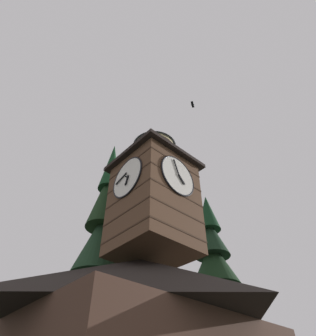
{
  "coord_description": "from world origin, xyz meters",
  "views": [
    {
      "loc": [
        8.89,
        11.37,
        1.91
      ],
      "look_at": [
        -1.28,
        0.14,
        14.73
      ],
      "focal_mm": 31.16,
      "sensor_mm": 36.0,
      "label": 1
    }
  ],
  "objects_px": {
    "clock_tower": "(154,192)",
    "flying_bird_high": "(193,105)",
    "pine_tree_behind": "(96,283)",
    "pine_tree_aside": "(220,315)",
    "moon": "(96,317)"
  },
  "relations": [
    {
      "from": "clock_tower",
      "to": "flying_bird_high",
      "type": "relative_size",
      "value": 14.41
    },
    {
      "from": "moon",
      "to": "flying_bird_high",
      "type": "relative_size",
      "value": 3.34
    },
    {
      "from": "clock_tower",
      "to": "moon",
      "type": "xyz_separation_m",
      "value": [
        -18.94,
        -36.26,
        2.13
      ]
    },
    {
      "from": "pine_tree_behind",
      "to": "moon",
      "type": "distance_m",
      "value": 37.95
    },
    {
      "from": "pine_tree_behind",
      "to": "moon",
      "type": "height_order",
      "value": "pine_tree_behind"
    },
    {
      "from": "pine_tree_aside",
      "to": "clock_tower",
      "type": "bearing_deg",
      "value": 18.6
    },
    {
      "from": "pine_tree_aside",
      "to": "flying_bird_high",
      "type": "bearing_deg",
      "value": 36.05
    },
    {
      "from": "clock_tower",
      "to": "flying_bird_high",
      "type": "height_order",
      "value": "flying_bird_high"
    },
    {
      "from": "clock_tower",
      "to": "moon",
      "type": "height_order",
      "value": "clock_tower"
    },
    {
      "from": "pine_tree_aside",
      "to": "flying_bird_high",
      "type": "distance_m",
      "value": 16.84
    },
    {
      "from": "clock_tower",
      "to": "flying_bird_high",
      "type": "distance_m",
      "value": 10.44
    },
    {
      "from": "clock_tower",
      "to": "pine_tree_behind",
      "type": "relative_size",
      "value": 0.5
    },
    {
      "from": "pine_tree_aside",
      "to": "flying_bird_high",
      "type": "height_order",
      "value": "flying_bird_high"
    },
    {
      "from": "flying_bird_high",
      "to": "pine_tree_behind",
      "type": "bearing_deg",
      "value": -58.91
    },
    {
      "from": "moon",
      "to": "flying_bird_high",
      "type": "distance_m",
      "value": 41.76
    }
  ]
}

